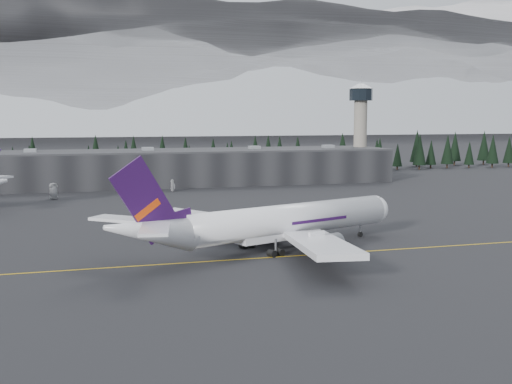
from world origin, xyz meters
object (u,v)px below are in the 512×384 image
object	(u,v)px
gse_vehicle_a	(54,197)
gse_vehicle_b	(173,189)
terminal	(176,167)
control_tower	(361,120)
jet_main	(267,223)

from	to	relation	value
gse_vehicle_a	gse_vehicle_b	world-z (taller)	gse_vehicle_a
terminal	control_tower	xyz separation A→B (m)	(75.00, 3.00, 17.11)
control_tower	gse_vehicle_b	size ratio (longest dim) A/B	9.42
jet_main	control_tower	bearing A→B (deg)	38.33
jet_main	gse_vehicle_b	distance (m)	99.98
control_tower	gse_vehicle_a	size ratio (longest dim) A/B	7.56
gse_vehicle_b	jet_main	bearing A→B (deg)	-7.67
jet_main	gse_vehicle_a	bearing A→B (deg)	94.14
control_tower	gse_vehicle_a	xyz separation A→B (m)	(-117.10, -35.76, -22.71)
terminal	gse_vehicle_b	xyz separation A→B (m)	(-4.43, -21.81, -5.62)
control_tower	jet_main	distance (m)	148.08
control_tower	gse_vehicle_b	world-z (taller)	control_tower
terminal	jet_main	size ratio (longest dim) A/B	2.62
terminal	gse_vehicle_a	xyz separation A→B (m)	(-42.10, -32.76, -5.61)
terminal	gse_vehicle_b	world-z (taller)	terminal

